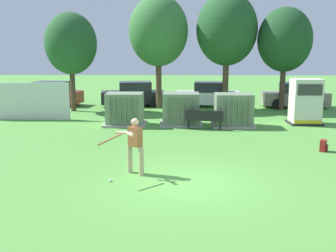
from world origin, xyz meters
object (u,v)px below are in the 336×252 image
(transformer_mid_west, at_px, (181,109))
(batter, at_px, (134,143))
(backpack, at_px, (323,146))
(sports_ball, at_px, (110,180))
(park_bench, at_px, (204,118))
(parked_car_left_of_center, at_px, (134,95))
(transformer_west, at_px, (125,110))
(generator_enclosure, at_px, (305,102))
(parked_car_rightmost, at_px, (295,96))
(parked_car_leftmost, at_px, (50,94))
(transformer_mid_east, at_px, (233,110))
(parked_car_right_of_center, at_px, (208,95))

(transformer_mid_west, xyz_separation_m, batter, (-1.49, -8.27, 0.19))
(backpack, bearing_deg, sports_ball, -153.47)
(transformer_mid_west, xyz_separation_m, park_bench, (1.11, -1.14, -0.25))
(batter, height_order, backpack, batter)
(transformer_mid_west, xyz_separation_m, sports_ball, (-2.12, -8.99, -0.74))
(sports_ball, relative_size, parked_car_left_of_center, 0.02)
(park_bench, bearing_deg, transformer_mid_west, 134.39)
(transformer_west, distance_m, transformer_mid_west, 2.80)
(generator_enclosure, height_order, parked_car_rightmost, generator_enclosure)
(transformer_west, bearing_deg, park_bench, -15.08)
(park_bench, xyz_separation_m, parked_car_leftmost, (-9.86, 8.15, 0.22))
(transformer_mid_west, distance_m, batter, 8.40)
(park_bench, height_order, parked_car_rightmost, parked_car_rightmost)
(batter, xyz_separation_m, sports_ball, (-0.63, -0.72, -0.93))
(batter, height_order, sports_ball, batter)
(park_bench, xyz_separation_m, parked_car_left_of_center, (-4.20, 8.10, 0.22))
(transformer_west, bearing_deg, parked_car_rightmost, 32.28)
(transformer_mid_east, distance_m, backpack, 5.71)
(park_bench, relative_size, backpack, 4.17)
(transformer_mid_west, xyz_separation_m, backpack, (5.30, -5.28, -0.57))
(parked_car_leftmost, bearing_deg, park_bench, -39.56)
(park_bench, distance_m, parked_car_rightmost, 9.96)
(transformer_mid_west, relative_size, generator_enclosure, 0.91)
(transformer_mid_west, relative_size, parked_car_right_of_center, 0.49)
(transformer_mid_west, distance_m, parked_car_rightmost, 9.94)
(backpack, relative_size, parked_car_left_of_center, 0.10)
(generator_enclosure, relative_size, parked_car_rightmost, 0.54)
(transformer_mid_west, distance_m, transformer_mid_east, 2.61)
(transformer_west, bearing_deg, transformer_mid_east, -2.14)
(sports_ball, bearing_deg, park_bench, 67.60)
(transformer_mid_east, distance_m, parked_car_leftmost, 13.49)
(park_bench, relative_size, sports_ball, 20.37)
(transformer_mid_east, height_order, park_bench, transformer_mid_east)
(sports_ball, bearing_deg, generator_enclosure, 48.09)
(transformer_mid_east, distance_m, parked_car_rightmost, 8.37)
(transformer_west, height_order, parked_car_leftmost, same)
(batter, relative_size, sports_ball, 19.33)
(parked_car_leftmost, bearing_deg, parked_car_rightmost, -1.95)
(parked_car_left_of_center, xyz_separation_m, parked_car_right_of_center, (4.99, -0.15, 0.00))
(generator_enclosure, bearing_deg, parked_car_left_of_center, 145.27)
(generator_enclosure, xyz_separation_m, parked_car_leftmost, (-15.08, 6.58, -0.38))
(transformer_mid_west, height_order, sports_ball, transformer_mid_west)
(parked_car_left_of_center, xyz_separation_m, parked_car_rightmost, (10.65, -0.51, 0.00))
(park_bench, distance_m, backpack, 5.90)
(generator_enclosure, bearing_deg, backpack, -100.22)
(batter, distance_m, backpack, 7.46)
(park_bench, bearing_deg, generator_enclosure, 16.75)
(parked_car_rightmost, bearing_deg, parked_car_right_of_center, 176.39)
(sports_ball, height_order, parked_car_rightmost, parked_car_rightmost)
(transformer_mid_west, bearing_deg, backpack, -44.88)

